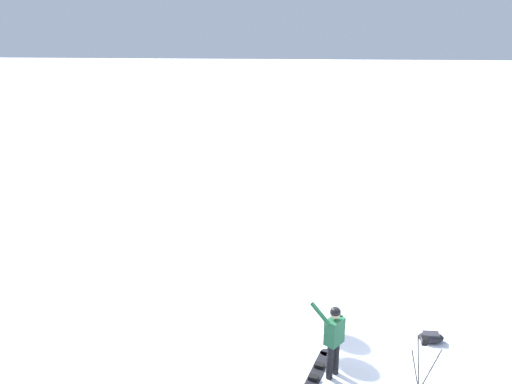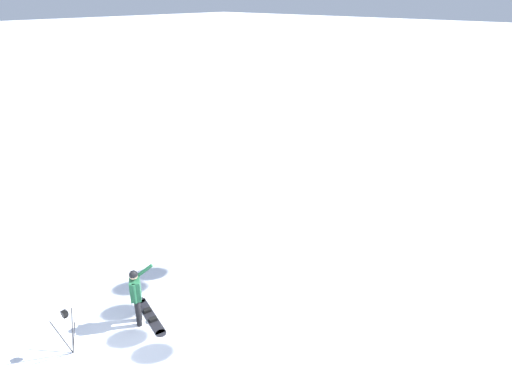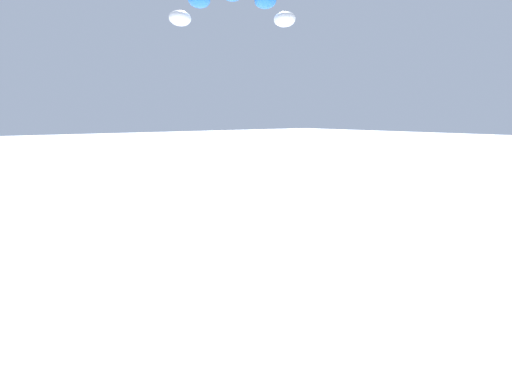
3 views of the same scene
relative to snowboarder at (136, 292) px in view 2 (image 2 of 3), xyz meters
The scene contains 4 objects.
ground_plane 1.44m from the snowboarder, 47.59° to the left, with size 300.00×300.00×0.00m, color white.
snowboarder is the anchor object (origin of this frame).
snowboard 1.02m from the snowboarder, behind, with size 0.70×1.80×0.10m.
camera_tripod 1.76m from the snowboarder, ahead, with size 0.61×0.57×1.26m.
Camera 2 is at (4.24, 7.82, 8.04)m, focal length 31.22 mm.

